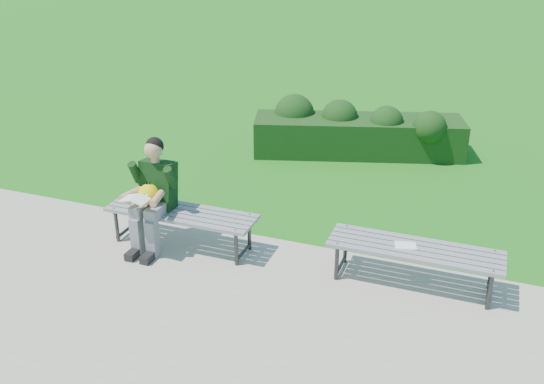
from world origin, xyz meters
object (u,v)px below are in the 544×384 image
Objects in this scene: bench_right at (415,252)px; bench_left at (181,215)px; seated_boy at (153,192)px; paper_sheet at (406,245)px; hedge at (354,130)px.

bench_left is at bearing -177.77° from bench_right.
paper_sheet is (2.89, 0.20, -0.24)m from seated_boy.
hedge is 4.17m from seated_boy.
bench_left is 1.00× the size of bench_right.
paper_sheet is (1.42, -3.69, 0.08)m from hedge.
hedge is at bearing 72.92° from bench_left.
bench_left is at bearing -177.68° from paper_sheet.
seated_boy is 2.90m from paper_sheet.
hedge is 3.96m from paper_sheet.
seated_boy is at bearing -176.18° from bench_right.
seated_boy is 5.20× the size of paper_sheet.
seated_boy reaches higher than bench_left.
bench_left is at bearing 17.51° from seated_boy.
seated_boy is at bearing -176.05° from paper_sheet.
hedge is 3.99m from bench_right.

